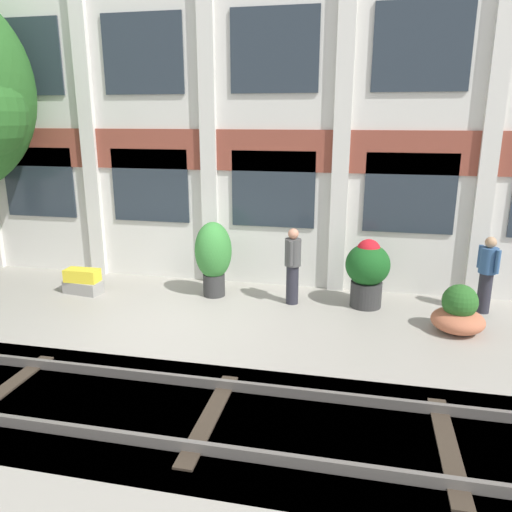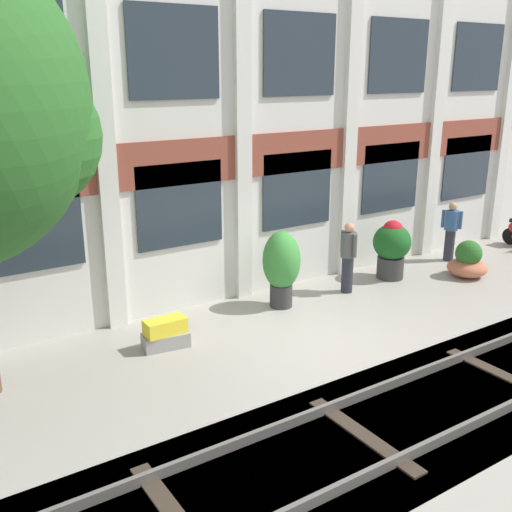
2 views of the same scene
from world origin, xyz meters
TOP-DOWN VIEW (x-y plane):
  - ground_plane at (0.00, 0.00)m, footprint 80.00×80.00m
  - apartment_facade at (0.00, 2.93)m, footprint 18.02×0.64m
  - rail_tracks at (0.00, -2.81)m, footprint 25.66×2.80m
  - potted_plant_square_trough at (-2.57, 1.22)m, footprint 0.88×0.52m
  - potted_plant_ribbed_drum at (3.62, 1.72)m, footprint 0.91×0.91m
  - potted_plant_stone_basin at (0.35, 1.69)m, footprint 0.80×0.80m
  - potted_plant_wide_bowl at (5.28, 0.77)m, footprint 0.95×0.95m
  - resident_by_doorway at (2.10, 1.57)m, footprint 0.34×0.53m
  - resident_watching_tracks at (5.94, 1.88)m, footprint 0.34×0.46m

SIDE VIEW (x-z plane):
  - rail_tracks at x=0.00m, z-range -0.35..0.08m
  - ground_plane at x=0.00m, z-range 0.00..0.00m
  - potted_plant_square_trough at x=-2.57m, z-range -0.01..0.54m
  - potted_plant_wide_bowl at x=5.28m, z-range -0.09..0.81m
  - potted_plant_ribbed_drum at x=3.62m, z-range 0.09..1.52m
  - resident_watching_tracks at x=5.94m, z-range 0.05..1.62m
  - resident_by_doorway at x=2.10m, z-range 0.06..1.68m
  - potted_plant_stone_basin at x=0.35m, z-range 0.10..1.76m
  - apartment_facade at x=0.00m, z-range 0.00..7.13m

